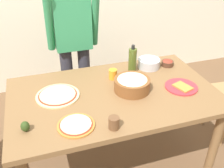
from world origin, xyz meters
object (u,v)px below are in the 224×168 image
object	(u,v)px
plate_with_slice	(181,87)
pizza_raw_on_board	(58,95)
dining_table	(114,102)
avocado	(25,126)
mixing_bowl_steel	(149,63)
cup_small_brown	(114,123)
small_sauce_bowl	(168,63)
olive_oil_bottle	(132,61)
person_cook	(73,39)
cup_orange	(113,74)
pizza_cooked_on_tray	(76,125)
popcorn_bowl	(132,83)

from	to	relation	value
plate_with_slice	pizza_raw_on_board	bearing A→B (deg)	169.44
dining_table	avocado	size ratio (longest dim) A/B	22.86
mixing_bowl_steel	dining_table	bearing A→B (deg)	-144.74
pizza_raw_on_board	cup_small_brown	bearing A→B (deg)	-58.22
small_sauce_bowl	cup_small_brown	bearing A→B (deg)	-137.80
mixing_bowl_steel	olive_oil_bottle	world-z (taller)	olive_oil_bottle
plate_with_slice	olive_oil_bottle	distance (m)	0.47
person_cook	mixing_bowl_steel	size ratio (longest dim) A/B	8.10
cup_orange	cup_small_brown	world-z (taller)	same
dining_table	pizza_cooked_on_tray	size ratio (longest dim) A/B	6.53
cup_orange	avocado	size ratio (longest dim) A/B	1.21
plate_with_slice	mixing_bowl_steel	size ratio (longest dim) A/B	1.30
pizza_raw_on_board	cup_orange	xyz separation A→B (m)	(0.48, 0.13, 0.03)
pizza_raw_on_board	avocado	size ratio (longest dim) A/B	4.71
popcorn_bowl	avocado	world-z (taller)	popcorn_bowl
dining_table	small_sauce_bowl	size ratio (longest dim) A/B	14.55
small_sauce_bowl	cup_orange	size ratio (longest dim) A/B	1.29
person_cook	pizza_cooked_on_tray	distance (m)	1.08
plate_with_slice	pizza_cooked_on_tray	bearing A→B (deg)	-167.24
mixing_bowl_steel	olive_oil_bottle	size ratio (longest dim) A/B	0.78
small_sauce_bowl	dining_table	bearing A→B (deg)	-155.21
small_sauce_bowl	cup_small_brown	size ratio (longest dim) A/B	1.29
dining_table	pizza_cooked_on_tray	world-z (taller)	pizza_cooked_on_tray
person_cook	olive_oil_bottle	xyz separation A→B (m)	(0.42, -0.49, -0.07)
pizza_raw_on_board	avocado	distance (m)	0.41
pizza_cooked_on_tray	small_sauce_bowl	xyz separation A→B (m)	(0.97, 0.58, 0.02)
olive_oil_bottle	cup_orange	bearing A→B (deg)	-163.52
dining_table	avocado	world-z (taller)	avocado
dining_table	cup_orange	bearing A→B (deg)	74.12
small_sauce_bowl	avocado	size ratio (longest dim) A/B	1.57
mixing_bowl_steel	person_cook	bearing A→B (deg)	143.25
small_sauce_bowl	avocado	xyz separation A→B (m)	(-1.28, -0.53, 0.01)
pizza_cooked_on_tray	cup_orange	size ratio (longest dim) A/B	2.88
pizza_cooked_on_tray	cup_orange	distance (m)	0.66
person_cook	cup_small_brown	bearing A→B (deg)	-88.17
person_cook	olive_oil_bottle	size ratio (longest dim) A/B	6.33
small_sauce_bowl	popcorn_bowl	bearing A→B (deg)	-148.12
small_sauce_bowl	pizza_raw_on_board	bearing A→B (deg)	-169.06
avocado	person_cook	bearing A→B (deg)	63.49
popcorn_bowl	mixing_bowl_steel	xyz separation A→B (m)	(0.29, 0.32, -0.02)
plate_with_slice	person_cook	bearing A→B (deg)	129.50
mixing_bowl_steel	plate_with_slice	bearing A→B (deg)	-75.88
popcorn_bowl	cup_small_brown	xyz separation A→B (m)	(-0.27, -0.38, -0.02)
plate_with_slice	mixing_bowl_steel	xyz separation A→B (m)	(-0.10, 0.40, 0.03)
pizza_cooked_on_tray	avocado	world-z (taller)	avocado
pizza_cooked_on_tray	mixing_bowl_steel	distance (m)	1.00
mixing_bowl_steel	avocado	xyz separation A→B (m)	(-1.10, -0.55, -0.01)
plate_with_slice	avocado	bearing A→B (deg)	-172.94
dining_table	person_cook	distance (m)	0.82
avocado	plate_with_slice	bearing A→B (deg)	7.06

